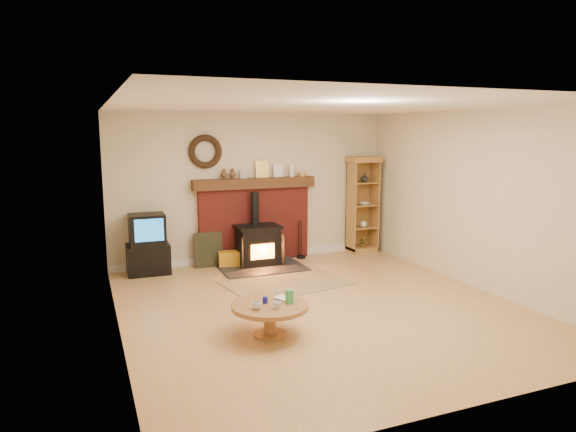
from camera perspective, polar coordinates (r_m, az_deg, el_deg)
name	(u,v)px	position (r m, az deg, el deg)	size (l,w,h in m)	color
ground	(319,306)	(6.88, 3.44, -9.99)	(5.50, 5.50, 0.00)	tan
room_shell	(316,176)	(6.60, 3.09, 4.45)	(5.02, 5.52, 2.61)	beige
chimney_breast	(255,216)	(9.10, -3.72, -0.02)	(2.20, 0.22, 1.78)	maroon
wood_stove	(258,247)	(8.80, -3.30, -3.42)	(1.40, 1.00, 1.26)	black
area_rug	(286,283)	(7.88, -0.21, -7.41)	(1.80, 1.24, 0.01)	brown
tv_unit	(148,245)	(8.57, -15.31, -3.17)	(0.68, 0.49, 0.98)	black
curio_cabinet	(362,205)	(9.84, 8.23, 1.26)	(0.58, 0.42, 1.82)	olive
firelog_box	(231,259)	(8.84, -6.34, -4.78)	(0.42, 0.26, 0.26)	yellow
leaning_painting	(208,250)	(8.85, -8.85, -3.71)	(0.49, 0.03, 0.59)	black
fire_tools	(301,252)	(9.37, 1.43, -4.07)	(0.16, 0.16, 0.70)	black
coffee_table	(270,310)	(5.85, -2.01, -10.39)	(0.87, 0.87, 0.53)	brown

